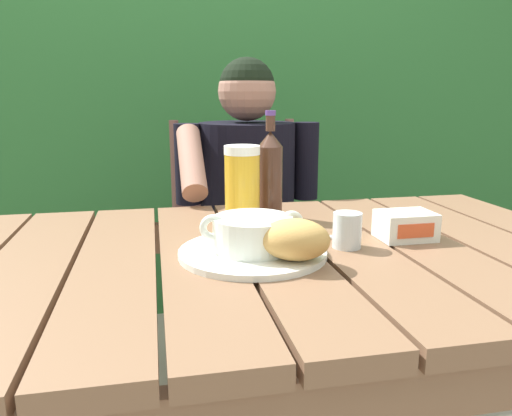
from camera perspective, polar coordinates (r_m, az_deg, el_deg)
The scene contains 12 objects.
dining_table at distance 1.03m, azimuth 2.36°, elevation -9.96°, with size 1.40×0.85×0.78m.
hedge_backdrop at distance 2.70m, azimuth -4.87°, elevation 12.26°, with size 3.58×0.84×2.45m.
chair_near_diner at distance 1.90m, azimuth -1.87°, elevation -5.27°, with size 0.49×0.43×0.99m.
person_eating at distance 1.65m, azimuth -0.84°, elevation -0.12°, with size 0.48×0.47×1.20m.
serving_plate at distance 0.96m, azimuth -0.40°, elevation -5.15°, with size 0.29×0.29×0.01m.
soup_bowl at distance 0.94m, azimuth -0.40°, elevation -2.84°, with size 0.20×0.15×0.07m.
bread_roll at distance 0.89m, azimuth 4.51°, elevation -3.63°, with size 0.16×0.14×0.08m.
beer_glass at distance 1.15m, azimuth -1.60°, elevation 2.55°, with size 0.08×0.08×0.19m.
beer_bottle at distance 1.23m, azimuth 1.65°, elevation 4.05°, with size 0.06×0.06×0.27m.
water_glass_small at distance 1.01m, azimuth 10.49°, elevation -2.54°, with size 0.06×0.06×0.07m.
butter_tub at distance 1.10m, azimuth 16.90°, elevation -1.95°, with size 0.12×0.09×0.06m.
table_knife at distance 1.07m, azimuth 5.86°, elevation -3.27°, with size 0.16×0.06×0.01m.
Camera 1 is at (-0.23, -0.92, 1.08)m, focal length 34.61 mm.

